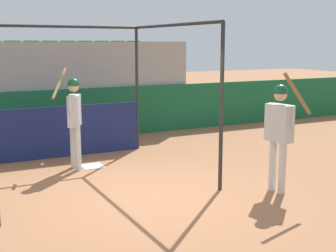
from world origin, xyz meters
The scene contains 8 objects.
ground_plane centered at (0.00, 0.00, 0.00)m, with size 60.00×60.00×0.00m, color #9E6642.
outfield_wall centered at (0.00, 5.26, 0.69)m, with size 24.00×0.12×1.37m.
bleacher_section centered at (0.00, 6.52, 1.32)m, with size 7.60×2.40×2.65m.
batting_cage centered at (-0.48, 2.76, 1.26)m, with size 3.83×3.77×2.97m.
home_plate centered at (-0.14, 2.32, 0.01)m, with size 0.44×0.44×0.02m.
player_batter centered at (-0.49, 2.33, 1.16)m, with size 0.64×0.99×2.06m.
player_waiting centered at (2.24, -0.79, 1.17)m, with size 0.52×0.77×2.12m.
baseball centered at (-1.08, 2.85, 0.04)m, with size 0.07×0.07×0.07m.
Camera 1 is at (-3.07, -6.96, 2.59)m, focal length 50.00 mm.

